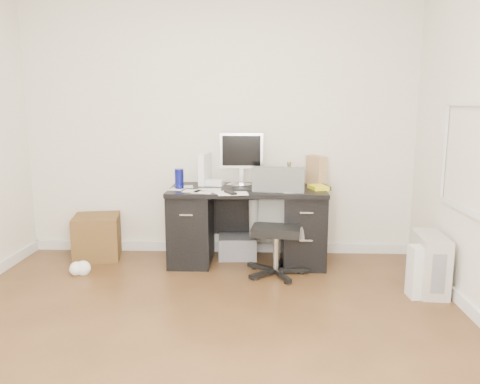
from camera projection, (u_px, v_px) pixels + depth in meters
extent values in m
plane|color=#462D16|center=(195.00, 344.00, 3.06)|extent=(4.00, 4.00, 0.00)
cube|color=white|center=(219.00, 124.00, 4.78)|extent=(4.00, 0.02, 2.70)
cube|color=white|center=(32.00, 209.00, 0.85)|extent=(4.00, 0.02, 2.70)
cube|color=silver|center=(220.00, 247.00, 5.00)|extent=(4.00, 0.03, 0.10)
cube|color=black|center=(247.00, 190.00, 4.53)|extent=(1.50, 0.70, 0.04)
cube|color=black|center=(191.00, 227.00, 4.62)|extent=(0.40, 0.60, 0.71)
cube|color=black|center=(303.00, 228.00, 4.58)|extent=(0.40, 0.60, 0.71)
cube|color=black|center=(248.00, 210.00, 4.91)|extent=(0.70, 0.03, 0.51)
cube|color=black|center=(254.00, 189.00, 4.41)|extent=(0.41, 0.15, 0.02)
sphere|color=#B1B2B6|center=(279.00, 185.00, 4.50)|extent=(0.06, 0.06, 0.06)
cylinder|color=navy|center=(179.00, 179.00, 4.49)|extent=(0.11, 0.11, 0.19)
cube|color=white|center=(205.00, 169.00, 4.72)|extent=(0.17, 0.29, 0.32)
cube|color=#A2714E|center=(316.00, 170.00, 4.69)|extent=(0.22, 0.28, 0.29)
cube|color=yellow|center=(319.00, 187.00, 4.47)|extent=(0.21, 0.24, 0.04)
cube|color=#ACA79B|center=(429.00, 263.00, 3.90)|extent=(0.24, 0.50, 0.49)
cube|color=silver|center=(429.00, 272.00, 3.78)|extent=(0.33, 0.25, 0.43)
cube|color=#473015|center=(97.00, 237.00, 4.76)|extent=(0.52, 0.52, 0.44)
cube|color=slate|center=(237.00, 247.00, 4.79)|extent=(0.40, 0.34, 0.22)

